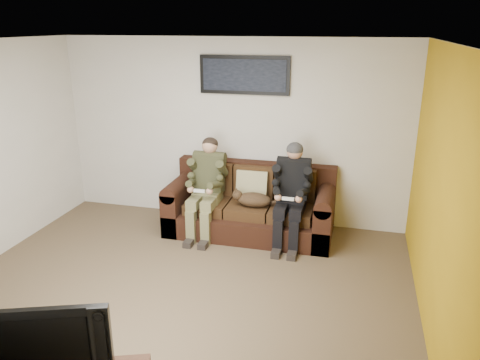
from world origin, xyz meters
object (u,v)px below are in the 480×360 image
(sofa, at_px, (251,207))
(person_left, at_px, (207,182))
(cat, at_px, (252,199))
(framed_poster, at_px, (244,75))
(television, at_px, (24,345))
(person_right, at_px, (292,188))

(sofa, height_order, person_left, person_left)
(cat, height_order, framed_poster, framed_poster)
(cat, relative_size, television, 0.57)
(person_right, xyz_separation_m, framed_poster, (-0.78, 0.57, 1.36))
(sofa, relative_size, person_right, 1.71)
(television, bearing_deg, person_right, 51.01)
(framed_poster, xyz_separation_m, television, (-0.43, -4.17, -1.29))
(television, bearing_deg, person_left, 68.76)
(person_left, distance_m, person_right, 1.16)
(sofa, relative_size, cat, 3.40)
(person_right, relative_size, television, 1.14)
(sofa, xyz_separation_m, cat, (0.06, -0.21, 0.20))
(cat, xyz_separation_m, framed_poster, (-0.26, 0.60, 1.55))
(sofa, height_order, cat, sofa)
(sofa, relative_size, television, 1.95)
(cat, bearing_deg, sofa, 106.77)
(person_left, distance_m, cat, 0.67)
(person_left, xyz_separation_m, person_right, (1.16, 0.00, 0.00))
(framed_poster, relative_size, television, 1.09)
(framed_poster, bearing_deg, person_left, -123.35)
(sofa, height_order, person_right, person_right)
(sofa, distance_m, television, 3.86)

